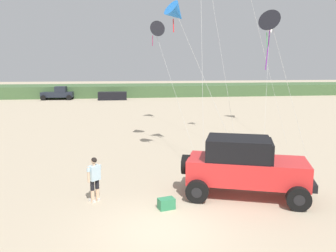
% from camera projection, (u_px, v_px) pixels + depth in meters
% --- Properties ---
extents(ground_plane, '(220.00, 220.00, 0.00)m').
position_uv_depth(ground_plane, '(163.00, 229.00, 10.51)').
color(ground_plane, tan).
extents(dune_ridge, '(90.00, 9.90, 1.83)m').
position_uv_depth(dune_ridge, '(111.00, 90.00, 58.61)').
color(dune_ridge, '#426038').
rests_on(dune_ridge, ground_plane).
extents(jeep, '(4.99, 3.73, 2.26)m').
position_uv_depth(jeep, '(245.00, 166.00, 13.04)').
color(jeep, red).
rests_on(jeep, ground_plane).
extents(person_watching, '(0.49, 0.47, 1.67)m').
position_uv_depth(person_watching, '(94.00, 177.00, 12.54)').
color(person_watching, '#DBB28E').
rests_on(person_watching, ground_plane).
extents(cooler_box, '(0.63, 0.48, 0.38)m').
position_uv_depth(cooler_box, '(166.00, 204.00, 11.99)').
color(cooler_box, '#2D7F51').
rests_on(cooler_box, ground_plane).
extents(distant_pickup, '(4.66, 2.52, 1.98)m').
position_uv_depth(distant_pickup, '(58.00, 93.00, 51.65)').
color(distant_pickup, '#1E232D').
rests_on(distant_pickup, ground_plane).
extents(distant_sedan, '(4.24, 1.81, 1.20)m').
position_uv_depth(distant_sedan, '(112.00, 96.00, 51.32)').
color(distant_sedan, black).
rests_on(distant_sedan, ground_plane).
extents(kite_purple_stunt, '(3.58, 2.70, 8.21)m').
position_uv_depth(kite_purple_stunt, '(176.00, 14.00, 17.15)').
color(kite_purple_stunt, blue).
rests_on(kite_purple_stunt, ground_plane).
extents(kite_red_delta, '(3.43, 6.69, 8.89)m').
position_uv_depth(kite_red_delta, '(270.00, 28.00, 27.68)').
color(kite_red_delta, white).
rests_on(kite_red_delta, ground_plane).
extents(kite_black_sled, '(2.53, 3.54, 7.63)m').
position_uv_depth(kite_black_sled, '(155.00, 31.00, 21.00)').
color(kite_black_sled, black).
rests_on(kite_black_sled, ground_plane).
extents(kite_white_parafoil, '(2.49, 2.11, 7.66)m').
position_uv_depth(kite_white_parafoil, '(272.00, 24.00, 16.97)').
color(kite_white_parafoil, black).
rests_on(kite_white_parafoil, ground_plane).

